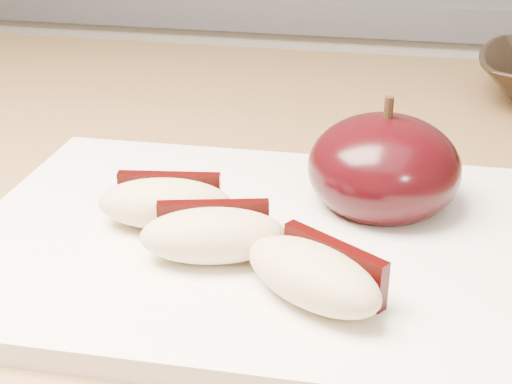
# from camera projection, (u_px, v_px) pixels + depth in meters

# --- Properties ---
(back_cabinet) EXTENTS (2.40, 0.62, 0.94)m
(back_cabinet) POSITION_uv_depth(u_px,v_px,m) (333.00, 227.00, 1.33)
(back_cabinet) COLOR silver
(back_cabinet) RESTS_ON ground
(cutting_board) EXTENTS (0.33, 0.24, 0.01)m
(cutting_board) POSITION_uv_depth(u_px,v_px,m) (256.00, 242.00, 0.40)
(cutting_board) COLOR white
(cutting_board) RESTS_ON island_counter
(apple_half) EXTENTS (0.11, 0.11, 0.08)m
(apple_half) POSITION_uv_depth(u_px,v_px,m) (384.00, 168.00, 0.42)
(apple_half) COLOR black
(apple_half) RESTS_ON cutting_board
(apple_wedge_a) EXTENTS (0.08, 0.05, 0.03)m
(apple_wedge_a) POSITION_uv_depth(u_px,v_px,m) (166.00, 202.00, 0.40)
(apple_wedge_a) COLOR #CFB983
(apple_wedge_a) RESTS_ON cutting_board
(apple_wedge_b) EXTENTS (0.08, 0.05, 0.03)m
(apple_wedge_b) POSITION_uv_depth(u_px,v_px,m) (213.00, 234.00, 0.37)
(apple_wedge_b) COLOR #CFB983
(apple_wedge_b) RESTS_ON cutting_board
(apple_wedge_c) EXTENTS (0.08, 0.07, 0.03)m
(apple_wedge_c) POSITION_uv_depth(u_px,v_px,m) (315.00, 274.00, 0.33)
(apple_wedge_c) COLOR #CFB983
(apple_wedge_c) RESTS_ON cutting_board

